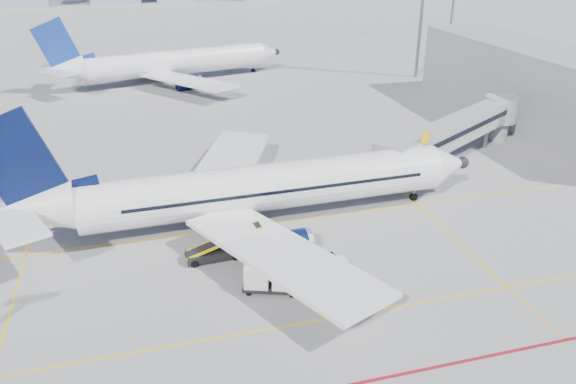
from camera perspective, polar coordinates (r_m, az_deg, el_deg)
The scene contains 10 objects.
ground at distance 42.55m, azimuth 0.94°, elevation -8.07°, with size 420.00×420.00×0.00m, color #949497.
apron_markings at distance 39.32m, azimuth 1.75°, elevation -11.17°, with size 90.00×35.12×0.01m.
jet_bridge at distance 64.26m, azimuth 17.14°, elevation 6.14°, with size 23.55×15.78×6.30m.
terminal_block at distance 80.46m, azimuth 23.99°, elevation 9.67°, with size 10.00×42.00×10.00m.
main_aircraft at distance 47.89m, azimuth -4.03°, elevation 0.21°, with size 42.28×36.84×12.32m.
second_aircraft at distance 99.04m, azimuth -12.08°, elevation 12.66°, with size 41.09×35.37×12.13m.
baggage_tug at distance 42.46m, azimuth 4.58°, elevation -7.20°, with size 2.10×1.44×1.36m.
cargo_dolly at distance 39.89m, azimuth -1.73°, elevation -8.52°, with size 4.30×2.99×2.16m.
belt_loader at distance 44.13m, azimuth -7.39°, elevation -6.02°, with size 6.12×1.86×2.48m.
ramp_worker at distance 40.94m, azimuth 5.77°, elevation -8.37°, with size 0.57×0.37×1.56m, color gold.
Camera 1 is at (-10.21, -34.27, 23.06)m, focal length 35.00 mm.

